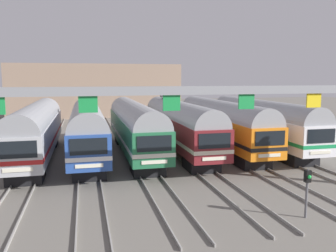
{
  "coord_description": "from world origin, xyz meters",
  "views": [
    {
      "loc": [
        -6.39,
        -30.52,
        6.89
      ],
      "look_at": [
        0.35,
        -2.79,
        2.92
      ],
      "focal_mm": 37.07,
      "sensor_mm": 36.0,
      "label": 1
    }
  ],
  "objects_px": {
    "yard_signal_mast": "(307,184)",
    "commuter_train_white": "(260,121)",
    "commuter_train_stainless": "(37,128)",
    "commuter_train_orange": "(221,122)",
    "commuter_train_maroon": "(179,124)",
    "catenary_gantry": "(210,108)",
    "commuter_train_blue": "(87,127)",
    "commuter_train_green": "(134,125)"
  },
  "relations": [
    {
      "from": "commuter_train_blue",
      "to": "commuter_train_white",
      "type": "height_order",
      "value": "commuter_train_blue"
    },
    {
      "from": "commuter_train_stainless",
      "to": "catenary_gantry",
      "type": "height_order",
      "value": "catenary_gantry"
    },
    {
      "from": "commuter_train_green",
      "to": "catenary_gantry",
      "type": "distance_m",
      "value": 13.91
    },
    {
      "from": "commuter_train_orange",
      "to": "yard_signal_mast",
      "type": "distance_m",
      "value": 16.33
    },
    {
      "from": "commuter_train_white",
      "to": "catenary_gantry",
      "type": "height_order",
      "value": "catenary_gantry"
    },
    {
      "from": "commuter_train_blue",
      "to": "catenary_gantry",
      "type": "relative_size",
      "value": 0.7
    },
    {
      "from": "commuter_train_orange",
      "to": "commuter_train_white",
      "type": "distance_m",
      "value": 4.13
    },
    {
      "from": "commuter_train_stainless",
      "to": "commuter_train_blue",
      "type": "distance_m",
      "value": 4.13
    },
    {
      "from": "commuter_train_orange",
      "to": "yard_signal_mast",
      "type": "bearing_deg",
      "value": -97.28
    },
    {
      "from": "commuter_train_maroon",
      "to": "commuter_train_green",
      "type": "bearing_deg",
      "value": -179.94
    },
    {
      "from": "commuter_train_orange",
      "to": "catenary_gantry",
      "type": "bearing_deg",
      "value": -114.67
    },
    {
      "from": "commuter_train_green",
      "to": "commuter_train_blue",
      "type": "bearing_deg",
      "value": 179.94
    },
    {
      "from": "commuter_train_white",
      "to": "catenary_gantry",
      "type": "bearing_deg",
      "value": -127.43
    },
    {
      "from": "commuter_train_stainless",
      "to": "commuter_train_white",
      "type": "xyz_separation_m",
      "value": [
        20.66,
        0.0,
        0.0
      ]
    },
    {
      "from": "commuter_train_blue",
      "to": "commuter_train_green",
      "type": "distance_m",
      "value": 4.13
    },
    {
      "from": "commuter_train_white",
      "to": "catenary_gantry",
      "type": "xyz_separation_m",
      "value": [
        -10.33,
        -13.49,
        2.67
      ]
    },
    {
      "from": "commuter_train_orange",
      "to": "commuter_train_white",
      "type": "xyz_separation_m",
      "value": [
        4.13,
        0.0,
        0.0
      ]
    },
    {
      "from": "commuter_train_blue",
      "to": "commuter_train_orange",
      "type": "bearing_deg",
      "value": -0.02
    },
    {
      "from": "catenary_gantry",
      "to": "yard_signal_mast",
      "type": "height_order",
      "value": "catenary_gantry"
    },
    {
      "from": "commuter_train_stainless",
      "to": "commuter_train_blue",
      "type": "relative_size",
      "value": 1.0
    },
    {
      "from": "commuter_train_stainless",
      "to": "commuter_train_white",
      "type": "distance_m",
      "value": 20.66
    },
    {
      "from": "commuter_train_orange",
      "to": "catenary_gantry",
      "type": "height_order",
      "value": "catenary_gantry"
    },
    {
      "from": "commuter_train_green",
      "to": "commuter_train_white",
      "type": "bearing_deg",
      "value": 0.0
    },
    {
      "from": "commuter_train_blue",
      "to": "commuter_train_white",
      "type": "xyz_separation_m",
      "value": [
        16.53,
        -0.0,
        -0.0
      ]
    },
    {
      "from": "commuter_train_white",
      "to": "commuter_train_blue",
      "type": "bearing_deg",
      "value": 179.98
    },
    {
      "from": "commuter_train_maroon",
      "to": "commuter_train_white",
      "type": "xyz_separation_m",
      "value": [
        8.26,
        -0.0,
        -0.0
      ]
    },
    {
      "from": "yard_signal_mast",
      "to": "commuter_train_white",
      "type": "bearing_deg",
      "value": 69.03
    },
    {
      "from": "commuter_train_blue",
      "to": "yard_signal_mast",
      "type": "distance_m",
      "value": 19.22
    },
    {
      "from": "commuter_train_green",
      "to": "commuter_train_maroon",
      "type": "bearing_deg",
      "value": 0.06
    },
    {
      "from": "commuter_train_blue",
      "to": "commuter_train_maroon",
      "type": "distance_m",
      "value": 8.26
    },
    {
      "from": "commuter_train_maroon",
      "to": "catenary_gantry",
      "type": "bearing_deg",
      "value": -98.7
    },
    {
      "from": "commuter_train_blue",
      "to": "yard_signal_mast",
      "type": "height_order",
      "value": "commuter_train_blue"
    },
    {
      "from": "commuter_train_maroon",
      "to": "commuter_train_orange",
      "type": "height_order",
      "value": "commuter_train_maroon"
    },
    {
      "from": "commuter_train_blue",
      "to": "commuter_train_maroon",
      "type": "xyz_separation_m",
      "value": [
        8.26,
        0.0,
        0.0
      ]
    },
    {
      "from": "commuter_train_stainless",
      "to": "commuter_train_maroon",
      "type": "height_order",
      "value": "commuter_train_maroon"
    },
    {
      "from": "commuter_train_stainless",
      "to": "commuter_train_maroon",
      "type": "bearing_deg",
      "value": 0.02
    },
    {
      "from": "commuter_train_stainless",
      "to": "commuter_train_white",
      "type": "relative_size",
      "value": 1.0
    },
    {
      "from": "commuter_train_stainless",
      "to": "yard_signal_mast",
      "type": "distance_m",
      "value": 21.72
    },
    {
      "from": "commuter_train_maroon",
      "to": "yard_signal_mast",
      "type": "distance_m",
      "value": 16.34
    },
    {
      "from": "commuter_train_stainless",
      "to": "commuter_train_orange",
      "type": "height_order",
      "value": "same"
    },
    {
      "from": "commuter_train_blue",
      "to": "catenary_gantry",
      "type": "bearing_deg",
      "value": -65.34
    },
    {
      "from": "commuter_train_stainless",
      "to": "commuter_train_green",
      "type": "distance_m",
      "value": 8.26
    }
  ]
}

